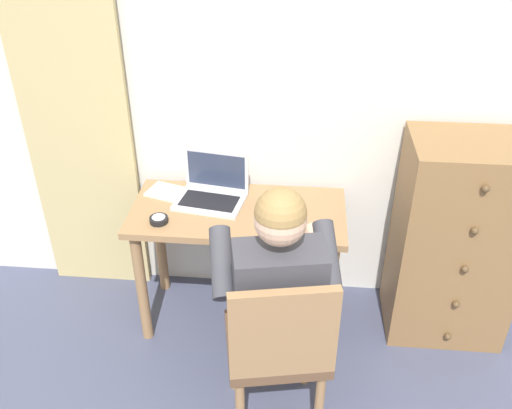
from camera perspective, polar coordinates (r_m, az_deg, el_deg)
wall_back at (r=2.85m, az=5.55°, el=11.85°), size 4.80×0.05×2.50m
curtain_panel at (r=3.06m, az=-18.17°, el=9.73°), size 0.58×0.03×2.29m
desk at (r=2.88m, az=-1.80°, el=-2.64°), size 1.08×0.52×0.72m
dresser at (r=3.03m, az=19.58°, el=-3.51°), size 0.59×0.46×1.11m
chair at (r=2.39m, az=2.30°, el=-14.17°), size 0.49×0.47×0.90m
person_seated at (r=2.39m, az=1.89°, el=-8.00°), size 0.60×0.64×1.22m
laptop at (r=2.88m, az=-4.48°, el=1.45°), size 0.38×0.30×0.24m
computer_mouse at (r=2.86m, az=0.93°, el=0.55°), size 0.08×0.11×0.03m
desk_clock at (r=2.75m, az=-9.86°, el=-1.53°), size 0.09×0.09×0.03m
notebook_pad at (r=2.97m, az=-8.94°, el=1.23°), size 0.25×0.21×0.01m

